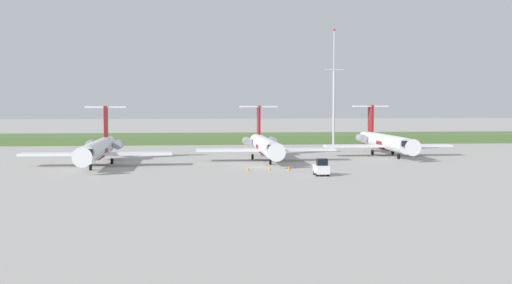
# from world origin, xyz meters

# --- Properties ---
(ground_plane) EXTENTS (500.00, 500.00, 0.00)m
(ground_plane) POSITION_xyz_m (0.00, 30.00, 0.00)
(ground_plane) COLOR #9E9B96
(grass_berm) EXTENTS (320.00, 20.00, 1.87)m
(grass_berm) POSITION_xyz_m (0.00, 62.35, 0.94)
(grass_berm) COLOR #4C6B38
(grass_berm) RESTS_ON ground
(regional_jet_nearest) EXTENTS (22.81, 31.00, 9.00)m
(regional_jet_nearest) POSITION_xyz_m (-25.00, 6.00, 2.54)
(regional_jet_nearest) COLOR silver
(regional_jet_nearest) RESTS_ON ground
(regional_jet_second) EXTENTS (22.81, 31.00, 9.00)m
(regional_jet_second) POSITION_xyz_m (1.42, 12.35, 2.54)
(regional_jet_second) COLOR silver
(regional_jet_second) RESTS_ON ground
(regional_jet_third) EXTENTS (22.81, 31.00, 9.00)m
(regional_jet_third) POSITION_xyz_m (24.25, 20.46, 2.54)
(regional_jet_third) COLOR silver
(regional_jet_third) RESTS_ON ground
(antenna_mast) EXTENTS (4.40, 0.50, 25.51)m
(antenna_mast) POSITION_xyz_m (20.34, 47.28, 10.55)
(antenna_mast) COLOR #B2B2B7
(antenna_mast) RESTS_ON ground
(baggage_tug) EXTENTS (1.72, 3.20, 2.30)m
(baggage_tug) POSITION_xyz_m (6.29, -11.91, 1.00)
(baggage_tug) COLOR silver
(baggage_tug) RESTS_ON ground
(safety_cone_front_marker) EXTENTS (0.44, 0.44, 0.55)m
(safety_cone_front_marker) POSITION_xyz_m (-2.81, -4.48, 0.28)
(safety_cone_front_marker) COLOR orange
(safety_cone_front_marker) RESTS_ON ground
(safety_cone_mid_marker) EXTENTS (0.44, 0.44, 0.55)m
(safety_cone_mid_marker) POSITION_xyz_m (0.30, -4.44, 0.28)
(safety_cone_mid_marker) COLOR orange
(safety_cone_mid_marker) RESTS_ON ground
(safety_cone_rear_marker) EXTENTS (0.44, 0.44, 0.55)m
(safety_cone_rear_marker) POSITION_xyz_m (2.96, -4.98, 0.28)
(safety_cone_rear_marker) COLOR orange
(safety_cone_rear_marker) RESTS_ON ground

